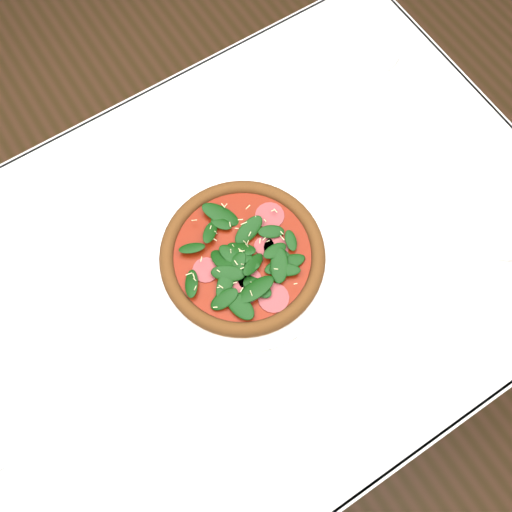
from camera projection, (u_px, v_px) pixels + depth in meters
ground at (240, 356)px, 1.66m from camera, size 6.00×6.00×0.00m
dining_table at (231, 290)px, 1.06m from camera, size 1.21×0.81×0.75m
plate at (243, 258)px, 0.96m from camera, size 0.32×0.32×0.01m
pizza at (242, 255)px, 0.95m from camera, size 0.34×0.34×0.04m
saucer_near at (503, 222)px, 0.99m from camera, size 0.14×0.14×0.01m
saucer_far at (369, 49)px, 1.12m from camera, size 0.12×0.12×0.01m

